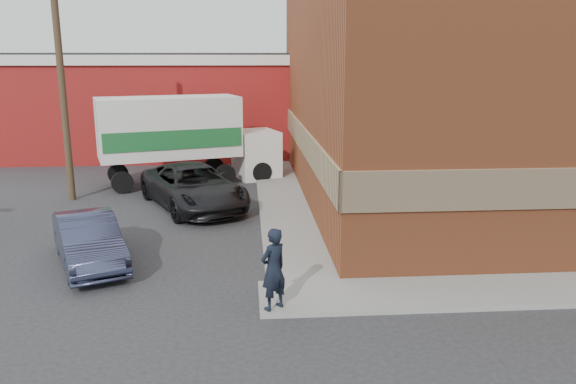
# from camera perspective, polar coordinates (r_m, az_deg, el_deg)

# --- Properties ---
(ground) EXTENTS (90.00, 90.00, 0.00)m
(ground) POSITION_cam_1_polar(r_m,az_deg,el_deg) (13.80, -0.96, -9.43)
(ground) COLOR #28282B
(ground) RESTS_ON ground
(brick_building) EXTENTS (14.25, 18.25, 9.36)m
(brick_building) POSITION_cam_1_polar(r_m,az_deg,el_deg) (23.57, 19.10, 11.10)
(brick_building) COLOR #974827
(brick_building) RESTS_ON ground
(sidewalk_west) EXTENTS (1.80, 18.00, 0.12)m
(sidewalk_west) POSITION_cam_1_polar(r_m,az_deg,el_deg) (22.37, -0.78, -0.24)
(sidewalk_west) COLOR gray
(sidewalk_west) RESTS_ON ground
(warehouse) EXTENTS (16.30, 8.30, 5.60)m
(warehouse) POSITION_cam_1_polar(r_m,az_deg,el_deg) (33.21, -13.58, 8.71)
(warehouse) COLOR maroon
(warehouse) RESTS_ON ground
(utility_pole) EXTENTS (2.00, 0.26, 9.00)m
(utility_pole) POSITION_cam_1_polar(r_m,az_deg,el_deg) (22.73, -22.06, 10.96)
(utility_pole) COLOR #4C3B26
(utility_pole) RESTS_ON ground
(man) EXTENTS (0.78, 0.75, 1.80)m
(man) POSITION_cam_1_polar(r_m,az_deg,el_deg) (11.97, -1.50, -7.84)
(man) COLOR black
(man) RESTS_ON sidewalk_south
(sedan) EXTENTS (2.92, 4.33, 1.35)m
(sedan) POSITION_cam_1_polar(r_m,az_deg,el_deg) (15.78, -19.60, -4.64)
(sedan) COLOR #313651
(sedan) RESTS_ON ground
(suv_a) EXTENTS (4.75, 6.23, 1.57)m
(suv_a) POSITION_cam_1_polar(r_m,az_deg,el_deg) (20.74, -9.58, 0.53)
(suv_a) COLOR black
(suv_a) RESTS_ON ground
(box_truck) EXTENTS (7.94, 4.40, 3.76)m
(box_truck) POSITION_cam_1_polar(r_m,az_deg,el_deg) (24.75, -10.28, 5.85)
(box_truck) COLOR white
(box_truck) RESTS_ON ground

